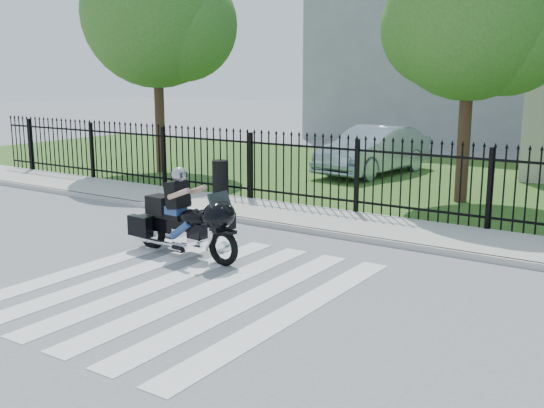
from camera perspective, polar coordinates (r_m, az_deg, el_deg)
The scene contains 12 objects.
ground at distance 10.08m, azimuth -7.96°, elevation -7.34°, with size 120.00×120.00×0.00m, color slate.
crosswalk at distance 10.08m, azimuth -7.96°, elevation -7.31°, with size 5.00×5.50×0.01m, color silver, non-canonical shape.
sidewalk at distance 14.04m, azimuth 5.70°, elevation -1.61°, with size 40.00×2.00×0.12m, color #ADAAA3.
curb at distance 13.19m, azimuth 3.65°, elevation -2.44°, with size 40.00×0.12×0.12m, color #ADAAA3.
grass_strip at distance 20.39m, azimuth 15.03°, elevation 2.04°, with size 40.00×12.00×0.02m, color #30541D.
iron_fence at distance 14.75m, azimuth 7.60°, elevation 2.32°, with size 26.00×0.04×1.80m.
tree_left at distance 21.64m, azimuth -10.35°, elevation 16.50°, with size 4.80×4.80×7.58m.
tree_mid at distance 16.87m, azimuth 17.44°, elevation 15.88°, with size 4.20×4.20×6.78m.
building_tall at distance 34.50m, azimuth 18.54°, elevation 15.58°, with size 15.00×10.00×12.00m, color #92959A.
motorcycle_rider at distance 11.61m, azimuth -8.04°, elevation -1.33°, with size 2.51×0.88×1.66m.
parked_car at distance 21.13m, azimuth 9.09°, elevation 4.77°, with size 1.65×4.72×1.56m, color #8FA5B4.
litter_bin at distance 16.54m, azimuth -4.65°, elevation 2.30°, with size 0.42×0.42×0.95m, color black.
Camera 1 is at (6.40, -7.08, 3.25)m, focal length 42.00 mm.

